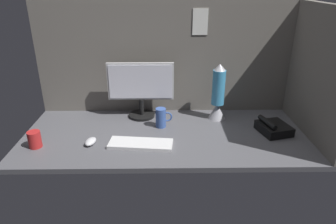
{
  "coord_description": "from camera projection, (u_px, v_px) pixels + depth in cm",
  "views": [
    {
      "loc": [
        -2.82,
        -171.46,
        89.51
      ],
      "look_at": [
        -7.37,
        0.0,
        14.0
      ],
      "focal_mm": 32.6,
      "sensor_mm": 36.0,
      "label": 1
    }
  ],
  "objects": [
    {
      "name": "lava_lamp",
      "position": [
        218.0,
        96.0,
        2.06
      ],
      "size": [
        11.82,
        11.82,
        38.69
      ],
      "color": "#A5A5AD",
      "rests_on": "ground_plane"
    },
    {
      "name": "cubicle_wall_back",
      "position": [
        168.0,
        58.0,
        2.12
      ],
      "size": [
        180.0,
        5.5,
        77.04
      ],
      "color": "slate",
      "rests_on": "ground_plane"
    },
    {
      "name": "cubicle_wall_side",
      "position": [
        317.0,
        73.0,
        1.79
      ],
      "size": [
        5.0,
        80.0,
        77.04
      ],
      "primitive_type": "cube",
      "color": "slate",
      "rests_on": "ground_plane"
    },
    {
      "name": "ground_plane",
      "position": [
        168.0,
        134.0,
        1.94
      ],
      "size": [
        180.0,
        80.0,
        3.0
      ],
      "primitive_type": "cube",
      "color": "#515156"
    },
    {
      "name": "desk_phone",
      "position": [
        273.0,
        128.0,
        1.92
      ],
      "size": [
        21.29,
        22.71,
        8.8
      ],
      "color": "black",
      "rests_on": "ground_plane"
    },
    {
      "name": "keyboard",
      "position": [
        141.0,
        144.0,
        1.77
      ],
      "size": [
        38.17,
        16.85,
        2.0
      ],
      "primitive_type": "cube",
      "rotation": [
        0.0,
        0.0,
        -0.11
      ],
      "color": "silver",
      "rests_on": "ground_plane"
    },
    {
      "name": "mug_red_plastic",
      "position": [
        35.0,
        139.0,
        1.74
      ],
      "size": [
        7.36,
        7.36,
        9.8
      ],
      "color": "red",
      "rests_on": "ground_plane"
    },
    {
      "name": "mug_ceramic_blue",
      "position": [
        161.0,
        118.0,
        1.98
      ],
      "size": [
        10.81,
        6.68,
        12.84
      ],
      "color": "#38569E",
      "rests_on": "ground_plane"
    },
    {
      "name": "monitor",
      "position": [
        141.0,
        87.0,
        2.07
      ],
      "size": [
        44.84,
        18.0,
        38.39
      ],
      "color": "black",
      "rests_on": "ground_plane"
    },
    {
      "name": "mouse",
      "position": [
        91.0,
        142.0,
        1.79
      ],
      "size": [
        7.71,
        10.65,
        3.4
      ],
      "primitive_type": "ellipsoid",
      "rotation": [
        0.0,
        0.0,
        -0.24
      ],
      "color": "silver",
      "rests_on": "ground_plane"
    }
  ]
}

